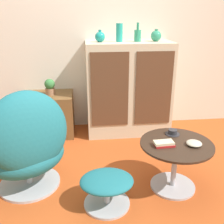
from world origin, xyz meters
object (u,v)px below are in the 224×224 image
coffee_table (175,158)px  vase_leftmost (100,37)px  potted_plant (50,87)px  vase_rightmost (156,36)px  sideboard (128,89)px  tv_console (48,114)px  teacup (173,132)px  vase_inner_right (138,35)px  book_stack (164,144)px  egg_chair (27,145)px  bowl (194,143)px  vase_inner_left (119,33)px  ottoman (107,185)px

coffee_table → vase_leftmost: 1.60m
coffee_table → potted_plant: bearing=133.0°
vase_leftmost → vase_rightmost: 0.65m
sideboard → tv_console: (-0.99, 0.02, -0.30)m
sideboard → teacup: bearing=-78.1°
vase_rightmost → vase_leftmost: bearing=180.0°
vase_inner_right → book_stack: bearing=-90.6°
tv_console → book_stack: size_ratio=3.65×
vase_leftmost → book_stack: 1.50m
teacup → book_stack: size_ratio=0.74×
egg_chair → vase_rightmost: size_ratio=6.68×
bowl → coffee_table: bearing=157.7°
bowl → tv_console: bearing=135.9°
vase_inner_right → book_stack: size_ratio=1.24×
vase_inner_right → vase_rightmost: vase_inner_right is taller
sideboard → vase_inner_left: (-0.12, 0.00, 0.66)m
vase_leftmost → potted_plant: 0.83m
sideboard → egg_chair: (-1.02, -1.08, -0.14)m
sideboard → vase_inner_left: size_ratio=5.55×
vase_inner_left → vase_inner_right: size_ratio=0.97×
egg_chair → ottoman: (0.63, -0.28, -0.24)m
vase_leftmost → vase_inner_right: vase_inner_right is taller
vase_inner_left → vase_rightmost: (0.43, 0.00, -0.04)m
vase_inner_left → vase_rightmost: vase_inner_left is taller
egg_chair → vase_inner_right: (1.12, 1.09, 0.77)m
vase_inner_right → ottoman: bearing=-109.7°
sideboard → vase_leftmost: (-0.34, 0.00, 0.62)m
coffee_table → potted_plant: (-1.14, 1.22, 0.32)m
vase_rightmost → coffee_table: bearing=-95.3°
sideboard → coffee_table: size_ratio=1.86×
sideboard → teacup: sideboard is taller
bowl → ottoman: bearing=-171.5°
sideboard → book_stack: bearing=-86.2°
ottoman → book_stack: size_ratio=2.51×
vase_inner_right → book_stack: vase_inner_right is taller
sideboard → vase_rightmost: bearing=0.7°
sideboard → vase_leftmost: size_ratio=8.42×
tv_console → vase_leftmost: vase_leftmost is taller
bowl → sideboard: bearing=104.5°
vase_leftmost → bowl: (0.66, -1.26, -0.73)m
vase_inner_right → vase_leftmost: bearing=180.0°
potted_plant → book_stack: bearing=-50.8°
tv_console → vase_rightmost: 1.60m
vase_rightmost → teacup: bearing=-95.1°
potted_plant → teacup: 1.58m
teacup → bowl: bearing=-63.8°
book_stack → bowl: size_ratio=1.34×
potted_plant → tv_console: bearing=-179.1°
ottoman → coffee_table: coffee_table is taller
egg_chair → vase_inner_left: vase_inner_left is taller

